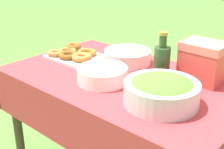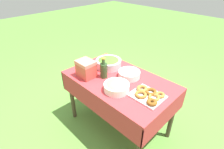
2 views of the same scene
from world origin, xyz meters
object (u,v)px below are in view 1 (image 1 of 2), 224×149
Objects in this scene: donut_platter at (75,54)px; cooler_box at (203,62)px; pasta_bowl at (128,55)px; plate_stack at (102,75)px; olive_oil_bottle at (162,62)px; salad_bowl at (162,90)px.

cooler_box is at bearing -165.10° from donut_platter.
pasta_bowl is 0.31m from donut_platter.
cooler_box is (-0.42, -0.05, 0.05)m from pasta_bowl.
plate_stack is (-0.07, 0.28, -0.01)m from pasta_bowl.
plate_stack is 1.00× the size of olive_oil_bottle.
cooler_box reaches higher than plate_stack.
pasta_bowl is (0.40, -0.28, -0.01)m from salad_bowl.
plate_stack is 0.47m from cooler_box.
cooler_box is at bearing -136.46° from plate_stack.
olive_oil_bottle is (0.13, -0.20, 0.03)m from salad_bowl.
salad_bowl is 0.33m from plate_stack.
pasta_bowl is at bearing -34.70° from salad_bowl.
donut_platter is at bearing 6.31° from olive_oil_bottle.
cooler_box reaches higher than donut_platter.
pasta_bowl reaches higher than plate_stack.
salad_bowl is at bearing 168.24° from donut_platter.
pasta_bowl is at bearing -153.86° from donut_platter.
donut_platter is 0.38m from plate_stack.
olive_oil_bottle is at bearing -56.31° from salad_bowl.
donut_platter is at bearing 26.14° from pasta_bowl.
plate_stack is 1.21× the size of cooler_box.
pasta_bowl is at bearing -15.93° from olive_oil_bottle.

